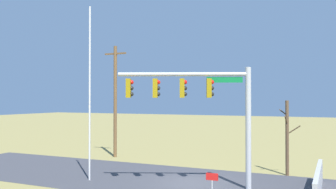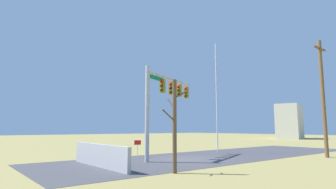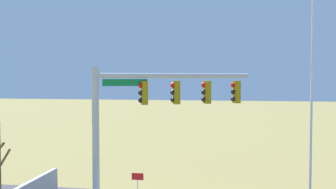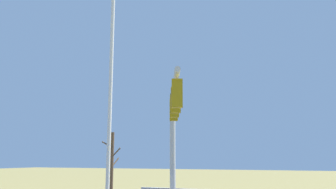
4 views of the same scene
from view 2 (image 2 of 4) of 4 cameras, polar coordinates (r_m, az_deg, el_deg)
ground_plane at (r=19.15m, az=3.59°, el=-13.31°), size 160.00×160.00×0.00m
road_surface at (r=22.03m, az=11.49°, el=-12.36°), size 28.00×8.00×0.01m
sidewalk_corner at (r=16.84m, az=-7.35°, el=-14.11°), size 6.00×6.00×0.01m
retaining_fence at (r=15.63m, az=-14.16°, el=-12.27°), size 0.20×6.34×1.22m
signal_mast at (r=19.30m, az=-0.80°, el=-0.15°), size 6.18×2.80×6.09m
flagpole at (r=24.31m, az=10.12°, el=-0.48°), size 0.10×0.10×9.67m
utility_pole at (r=23.09m, az=29.68°, el=-0.16°), size 1.90×0.26×8.65m
bare_tree at (r=13.01m, az=1.37°, el=-6.26°), size 1.27×1.02×4.42m
open_sign at (r=20.12m, az=-6.38°, el=-10.39°), size 0.56×0.04×1.22m
distant_building at (r=61.70m, az=24.13°, el=-5.20°), size 9.86×6.82×6.92m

